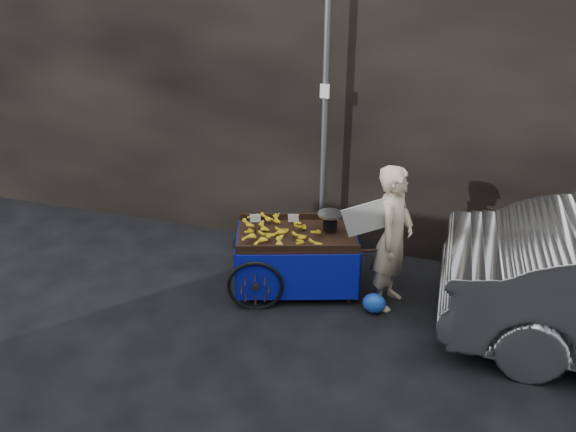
% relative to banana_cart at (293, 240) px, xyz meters
% --- Properties ---
extents(ground, '(80.00, 80.00, 0.00)m').
position_rel_banana_cart_xyz_m(ground, '(-0.15, -0.36, -0.70)').
color(ground, black).
rests_on(ground, ground).
extents(building_wall, '(13.50, 2.00, 5.00)m').
position_rel_banana_cart_xyz_m(building_wall, '(0.24, 2.24, 1.80)').
color(building_wall, black).
rests_on(building_wall, ground).
extents(street_pole, '(0.12, 0.10, 4.00)m').
position_rel_banana_cart_xyz_m(street_pole, '(0.15, 0.94, 1.31)').
color(street_pole, slate).
rests_on(street_pole, ground).
extents(banana_cart, '(2.26, 1.51, 1.13)m').
position_rel_banana_cart_xyz_m(banana_cart, '(0.00, 0.00, 0.00)').
color(banana_cart, black).
rests_on(banana_cart, ground).
extents(vendor, '(0.88, 0.75, 1.83)m').
position_rel_banana_cart_xyz_m(vendor, '(1.24, 0.00, 0.22)').
color(vendor, tan).
rests_on(vendor, ground).
extents(plastic_bag, '(0.28, 0.23, 0.26)m').
position_rel_banana_cart_xyz_m(plastic_bag, '(1.12, -0.26, -0.57)').
color(plastic_bag, '#1847B8').
rests_on(plastic_bag, ground).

